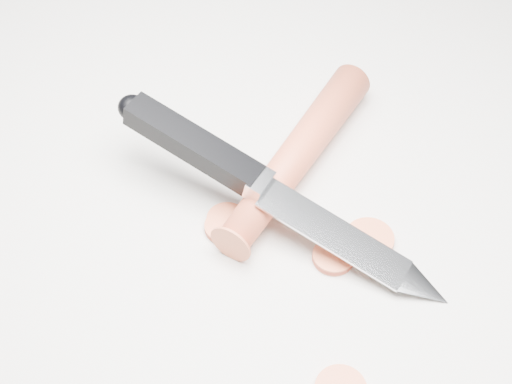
% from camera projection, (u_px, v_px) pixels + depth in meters
% --- Properties ---
extents(ground, '(2.40, 2.40, 0.00)m').
position_uv_depth(ground, '(310.00, 221.00, 0.57)').
color(ground, beige).
rests_on(ground, ground).
extents(carrot, '(0.07, 0.21, 0.03)m').
position_uv_depth(carrot, '(298.00, 154.00, 0.59)').
color(carrot, '#CC4729').
rests_on(carrot, ground).
extents(carrot_slice_0, '(0.03, 0.03, 0.01)m').
position_uv_depth(carrot_slice_0, '(227.00, 220.00, 0.56)').
color(carrot_slice_0, '#D95B34').
rests_on(carrot_slice_0, ground).
extents(carrot_slice_1, '(0.03, 0.03, 0.01)m').
position_uv_depth(carrot_slice_1, '(333.00, 257.00, 0.54)').
color(carrot_slice_1, '#D95B34').
rests_on(carrot_slice_1, ground).
extents(carrot_slice_3, '(0.04, 0.04, 0.01)m').
position_uv_depth(carrot_slice_3, '(369.00, 239.00, 0.55)').
color(carrot_slice_3, '#D95B34').
rests_on(carrot_slice_3, ground).
extents(carrot_slice_4, '(0.03, 0.03, 0.01)m').
position_uv_depth(carrot_slice_4, '(225.00, 227.00, 0.56)').
color(carrot_slice_4, '#D95B34').
rests_on(carrot_slice_4, ground).
extents(kitchen_knife, '(0.29, 0.09, 0.07)m').
position_uv_depth(kitchen_knife, '(278.00, 192.00, 0.54)').
color(kitchen_knife, silver).
rests_on(kitchen_knife, ground).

